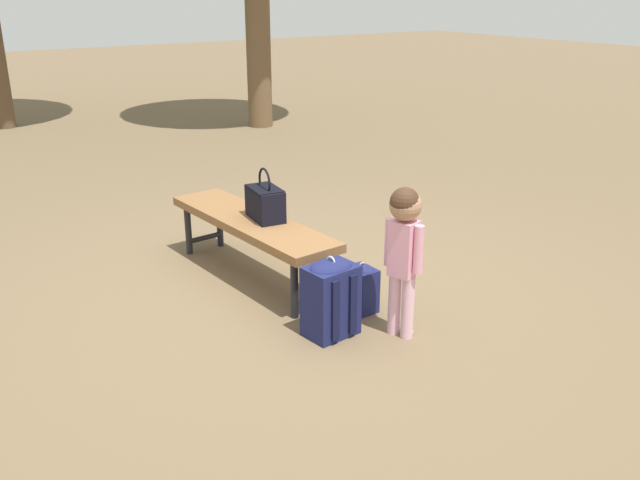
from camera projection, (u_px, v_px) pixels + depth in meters
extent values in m
plane|color=brown|center=(300.00, 297.00, 4.64)|extent=(40.00, 40.00, 0.00)
cube|color=brown|center=(251.00, 222.00, 4.81)|extent=(1.62, 0.51, 0.06)
cylinder|color=black|center=(329.00, 278.00, 4.46)|extent=(0.05, 0.05, 0.39)
cylinder|color=black|center=(294.00, 289.00, 4.29)|extent=(0.05, 0.05, 0.39)
cylinder|color=black|center=(220.00, 223.00, 5.49)|extent=(0.05, 0.05, 0.39)
cylinder|color=black|center=(188.00, 230.00, 5.32)|extent=(0.05, 0.05, 0.39)
cylinder|color=black|center=(312.00, 297.00, 4.41)|extent=(0.06, 0.28, 0.04)
cylinder|color=black|center=(205.00, 238.00, 5.44)|extent=(0.06, 0.28, 0.04)
cube|color=black|center=(265.00, 204.00, 4.75)|extent=(0.34, 0.22, 0.22)
cube|color=black|center=(265.00, 189.00, 4.71)|extent=(0.31, 0.22, 0.02)
torus|color=black|center=(265.00, 182.00, 4.69)|extent=(0.20, 0.04, 0.20)
cylinder|color=#E5B2C6|center=(394.00, 303.00, 4.11)|extent=(0.07, 0.07, 0.39)
cylinder|color=#E5B2C6|center=(408.00, 307.00, 4.05)|extent=(0.07, 0.07, 0.39)
ellipsoid|color=white|center=(395.00, 328.00, 4.18)|extent=(0.07, 0.10, 0.04)
ellipsoid|color=white|center=(408.00, 333.00, 4.13)|extent=(0.07, 0.10, 0.04)
cube|color=pink|center=(404.00, 248.00, 3.95)|extent=(0.17, 0.16, 0.34)
cylinder|color=pink|center=(389.00, 242.00, 4.00)|extent=(0.06, 0.06, 0.29)
cylinder|color=pink|center=(418.00, 249.00, 3.89)|extent=(0.06, 0.06, 0.29)
sphere|color=#A57A5B|center=(406.00, 205.00, 3.86)|extent=(0.19, 0.19, 0.19)
sphere|color=#3F2819|center=(405.00, 202.00, 3.84)|extent=(0.17, 0.17, 0.17)
cube|color=#191E4C|center=(331.00, 301.00, 4.08)|extent=(0.25, 0.32, 0.44)
ellipsoid|color=#191E4C|center=(331.00, 268.00, 4.01)|extent=(0.24, 0.31, 0.10)
cube|color=black|center=(317.00, 304.00, 4.19)|extent=(0.05, 0.21, 0.20)
cube|color=black|center=(335.00, 311.00, 3.95)|extent=(0.02, 0.05, 0.38)
cube|color=black|center=(353.00, 304.00, 4.03)|extent=(0.02, 0.05, 0.38)
torus|color=#B2B2B7|center=(331.00, 262.00, 3.99)|extent=(0.07, 0.02, 0.07)
cube|color=#191E4C|center=(361.00, 289.00, 4.41)|extent=(0.20, 0.15, 0.29)
ellipsoid|color=#191E4C|center=(362.00, 270.00, 4.36)|extent=(0.19, 0.15, 0.07)
cube|color=black|center=(371.00, 292.00, 4.47)|extent=(0.14, 0.02, 0.13)
cube|color=black|center=(347.00, 290.00, 4.40)|extent=(0.03, 0.01, 0.25)
cube|color=black|center=(356.00, 295.00, 4.33)|extent=(0.03, 0.01, 0.25)
torus|color=#B2B2B7|center=(362.00, 266.00, 4.35)|extent=(0.01, 0.05, 0.05)
cylinder|color=brown|center=(257.00, 15.00, 9.64)|extent=(0.35, 0.35, 3.14)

